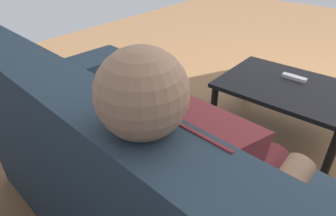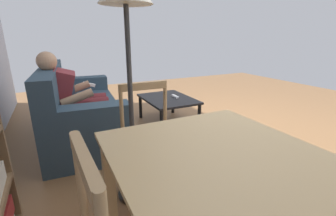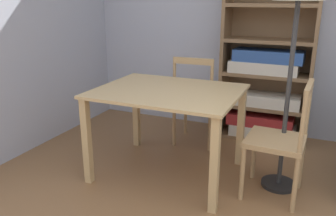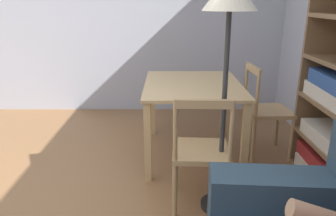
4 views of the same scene
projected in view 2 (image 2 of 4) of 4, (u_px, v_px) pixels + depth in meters
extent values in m
plane|color=brown|center=(230.00, 134.00, 3.12)|extent=(8.17, 8.17, 0.00)
cube|color=#2D4251|center=(84.00, 119.00, 3.06)|extent=(2.00, 1.00, 0.43)
cube|color=#2D4251|center=(51.00, 87.00, 2.81)|extent=(1.95, 0.35, 0.49)
cube|color=#2D4251|center=(85.00, 116.00, 2.22)|extent=(0.30, 0.88, 0.20)
cube|color=#2D4251|center=(79.00, 84.00, 3.72)|extent=(0.30, 0.88, 0.20)
cube|color=#364A5E|center=(66.00, 93.00, 2.76)|extent=(0.41, 0.18, 0.36)
cube|color=maroon|center=(61.00, 91.00, 2.65)|extent=(0.42, 0.37, 0.52)
sphere|color=tan|center=(47.00, 61.00, 2.51)|extent=(0.21, 0.21, 0.21)
cylinder|color=maroon|center=(89.00, 105.00, 2.70)|extent=(0.18, 0.45, 0.15)
cylinder|color=tan|center=(110.00, 125.00, 2.87)|extent=(0.11, 0.11, 0.43)
cube|color=black|center=(118.00, 137.00, 2.95)|extent=(0.12, 0.25, 0.08)
cylinder|color=maroon|center=(88.00, 100.00, 2.90)|extent=(0.18, 0.45, 0.15)
cylinder|color=tan|center=(108.00, 119.00, 3.06)|extent=(0.11, 0.11, 0.43)
cube|color=black|center=(115.00, 131.00, 3.14)|extent=(0.12, 0.25, 0.08)
cylinder|color=tan|center=(77.00, 98.00, 2.50)|extent=(0.12, 0.36, 0.19)
cylinder|color=tan|center=(76.00, 88.00, 2.94)|extent=(0.12, 0.36, 0.19)
cube|color=white|center=(89.00, 84.00, 2.99)|extent=(0.05, 0.16, 0.08)
cube|color=black|center=(168.00, 99.00, 3.44)|extent=(0.89, 0.67, 0.03)
cylinder|color=black|center=(199.00, 117.00, 3.27)|extent=(0.05, 0.05, 0.36)
cylinder|color=black|center=(173.00, 102.00, 3.96)|extent=(0.05, 0.05, 0.36)
cylinder|color=black|center=(162.00, 123.00, 3.02)|extent=(0.05, 0.05, 0.36)
cylinder|color=black|center=(140.00, 107.00, 3.71)|extent=(0.05, 0.05, 0.36)
cube|color=white|center=(175.00, 96.00, 3.48)|extent=(0.17, 0.06, 0.02)
cube|color=tan|center=(232.00, 165.00, 0.99)|extent=(1.18, 0.94, 0.02)
cube|color=tan|center=(223.00, 162.00, 1.74)|extent=(0.06, 0.06, 0.73)
cube|color=tan|center=(111.00, 194.00, 1.38)|extent=(0.06, 0.06, 0.73)
cylinder|color=tan|center=(81.00, 186.00, 0.92)|extent=(0.03, 0.03, 0.47)
cube|color=tan|center=(85.00, 163.00, 0.70)|extent=(0.38, 0.06, 0.06)
cube|color=tan|center=(153.00, 144.00, 1.83)|extent=(0.44, 0.44, 0.04)
cylinder|color=tan|center=(138.00, 188.00, 1.66)|extent=(0.04, 0.04, 0.45)
cylinder|color=tan|center=(184.00, 176.00, 1.81)|extent=(0.04, 0.04, 0.45)
cylinder|color=tan|center=(125.00, 163.00, 1.99)|extent=(0.04, 0.04, 0.45)
cylinder|color=tan|center=(165.00, 154.00, 2.14)|extent=(0.04, 0.04, 0.45)
cylinder|color=tan|center=(122.00, 113.00, 1.86)|extent=(0.03, 0.03, 0.46)
cylinder|color=tan|center=(165.00, 107.00, 2.00)|extent=(0.03, 0.03, 0.46)
cube|color=tan|center=(143.00, 86.00, 1.87)|extent=(0.05, 0.38, 0.06)
cylinder|color=black|center=(135.00, 193.00, 1.94)|extent=(0.28, 0.28, 0.03)
cylinder|color=#333333|center=(131.00, 111.00, 1.72)|extent=(0.04, 0.04, 1.47)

